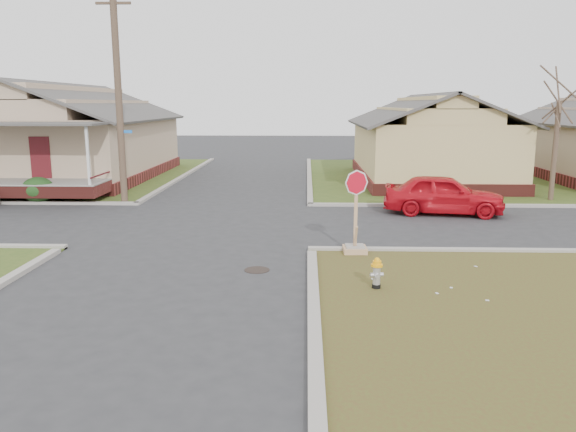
{
  "coord_description": "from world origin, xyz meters",
  "views": [
    {
      "loc": [
        3.43,
        -14.08,
        4.13
      ],
      "look_at": [
        2.94,
        1.0,
        1.1
      ],
      "focal_mm": 35.0,
      "sensor_mm": 36.0,
      "label": 1
    }
  ],
  "objects_px": {
    "fire_hydrant": "(377,271)",
    "stop_sign": "(355,235)",
    "red_sedan": "(444,194)",
    "utility_pole": "(118,90)"
  },
  "relations": [
    {
      "from": "utility_pole",
      "to": "stop_sign",
      "type": "xyz_separation_m",
      "value": [
        9.0,
        -7.77,
        -4.11
      ]
    },
    {
      "from": "stop_sign",
      "to": "red_sedan",
      "type": "bearing_deg",
      "value": 55.44
    },
    {
      "from": "red_sedan",
      "to": "stop_sign",
      "type": "bearing_deg",
      "value": 156.85
    },
    {
      "from": "fire_hydrant",
      "to": "red_sedan",
      "type": "height_order",
      "value": "red_sedan"
    },
    {
      "from": "fire_hydrant",
      "to": "red_sedan",
      "type": "xyz_separation_m",
      "value": [
        3.61,
        9.02,
        0.32
      ]
    },
    {
      "from": "utility_pole",
      "to": "stop_sign",
      "type": "relative_size",
      "value": 3.88
    },
    {
      "from": "stop_sign",
      "to": "red_sedan",
      "type": "relative_size",
      "value": 0.52
    },
    {
      "from": "fire_hydrant",
      "to": "stop_sign",
      "type": "relative_size",
      "value": 0.31
    },
    {
      "from": "fire_hydrant",
      "to": "stop_sign",
      "type": "bearing_deg",
      "value": 81.66
    },
    {
      "from": "utility_pole",
      "to": "stop_sign",
      "type": "distance_m",
      "value": 12.58
    }
  ]
}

